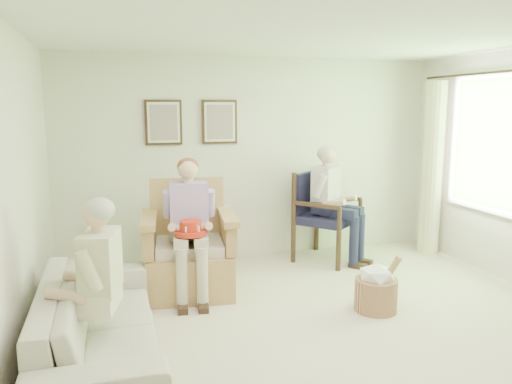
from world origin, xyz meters
TOP-DOWN VIEW (x-y plane):
  - floor at (0.00, 0.00)m, footprint 5.50×5.50m
  - back_wall at (0.00, 2.75)m, footprint 5.00×0.04m
  - left_wall at (-2.50, 0.00)m, footprint 0.04×5.50m
  - ceiling at (0.00, 0.00)m, footprint 5.00×5.50m
  - window at (2.46, 1.20)m, footprint 0.13×2.50m
  - curtain_right at (2.33, 2.18)m, footprint 0.34×0.34m
  - framed_print_left at (-1.15, 2.71)m, footprint 0.45×0.05m
  - framed_print_right at (-0.45, 2.71)m, footprint 0.45×0.05m
  - wicker_armchair at (-1.04, 1.66)m, footprint 0.93×0.92m
  - wood_armchair at (0.85, 2.35)m, footprint 0.73×0.69m
  - sofa at (-1.95, 0.32)m, footprint 2.20×0.86m
  - person_wicker at (-1.04, 1.50)m, footprint 0.40×0.63m
  - person_dark at (0.85, 2.17)m, footprint 0.40×0.63m
  - person_sofa at (-1.95, 0.21)m, footprint 0.42×0.62m
  - red_hat at (-1.07, 1.30)m, footprint 0.32×0.32m
  - hatbox at (0.63, 0.60)m, footprint 0.43×0.43m

SIDE VIEW (x-z plane):
  - floor at x=0.00m, z-range 0.00..0.00m
  - hatbox at x=0.63m, z-range -0.07..0.54m
  - sofa at x=-1.95m, z-range 0.00..0.64m
  - wicker_armchair at x=-1.04m, z-range -0.22..0.97m
  - wood_armchair at x=0.85m, z-range 0.05..1.18m
  - person_sofa at x=-1.95m, z-range 0.10..1.39m
  - red_hat at x=-1.07m, z-range 0.70..0.84m
  - person_wicker at x=-1.04m, z-range 0.14..1.56m
  - person_dark at x=0.85m, z-range 0.14..1.59m
  - curtain_right at x=2.33m, z-range 0.00..2.30m
  - back_wall at x=0.00m, z-range 0.00..2.60m
  - left_wall at x=-2.50m, z-range 0.00..2.60m
  - window at x=2.46m, z-range 0.77..2.40m
  - framed_print_left at x=-1.15m, z-range 1.51..2.06m
  - framed_print_right at x=-0.45m, z-range 1.51..2.06m
  - ceiling at x=0.00m, z-range 2.59..2.61m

